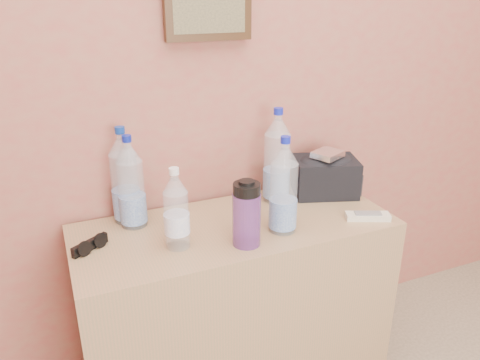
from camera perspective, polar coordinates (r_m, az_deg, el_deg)
name	(u,v)px	position (r m, az deg, el deg)	size (l,w,h in m)	color
picture_frame	(208,1)	(1.64, -3.91, 20.93)	(0.30, 0.03, 0.25)	#382311
dresser	(236,306)	(1.80, -0.54, -15.11)	(1.10, 0.46, 0.69)	tan
pet_large_a	(131,187)	(1.59, -13.12, -0.82)	(0.09, 0.09, 0.32)	silver
pet_large_b	(125,181)	(1.63, -13.86, -0.06)	(0.09, 0.09, 0.34)	silver
pet_large_c	(277,161)	(1.75, 4.51, 2.37)	(0.10, 0.10, 0.36)	silver
pet_large_d	(284,190)	(1.52, 5.34, -1.28)	(0.09, 0.09, 0.33)	silver
pet_small	(176,213)	(1.45, -7.77, -4.02)	(0.08, 0.08, 0.26)	silver
nalgene_bottle	(247,214)	(1.45, 0.80, -4.11)	(0.09, 0.09, 0.22)	#5F2B90
sunglasses	(90,245)	(1.53, -17.83, -7.56)	(0.13, 0.05, 0.03)	black
ac_remote	(368,216)	(1.71, 15.31, -4.29)	(0.15, 0.05, 0.02)	silver
toiletry_bag	(325,174)	(1.85, 10.35, 0.70)	(0.24, 0.17, 0.16)	black
foil_packet	(328,154)	(1.80, 10.64, 3.12)	(0.11, 0.09, 0.02)	silver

